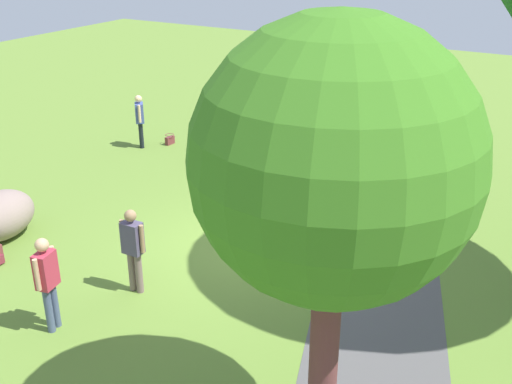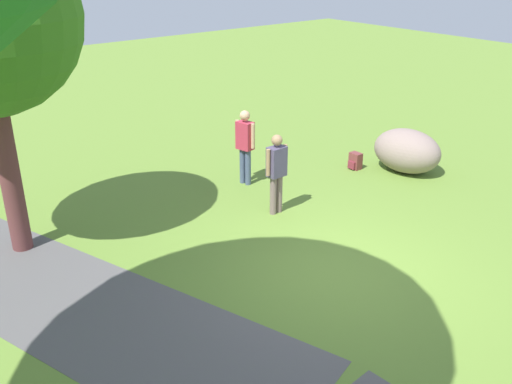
% 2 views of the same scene
% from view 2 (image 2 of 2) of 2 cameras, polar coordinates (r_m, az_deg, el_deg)
% --- Properties ---
extents(ground_plane, '(48.00, 48.00, 0.00)m').
position_cam_2_polar(ground_plane, '(9.67, 8.04, -7.84)').
color(ground_plane, olive).
extents(footpath_segment_mid, '(8.30, 4.58, 0.01)m').
position_cam_2_polar(footpath_segment_mid, '(9.19, -17.39, -10.65)').
color(footpath_segment_mid, '#524F50').
rests_on(footpath_segment_mid, ground).
extents(lawn_boulder, '(1.77, 1.35, 1.02)m').
position_cam_2_polar(lawn_boulder, '(13.91, 14.84, 4.00)').
color(lawn_boulder, gray).
rests_on(lawn_boulder, ground).
extents(man_near_boulder, '(0.25, 0.52, 1.65)m').
position_cam_2_polar(man_near_boulder, '(11.18, 2.07, 2.34)').
color(man_near_boulder, '#755F5C').
rests_on(man_near_boulder, ground).
extents(passerby_on_path, '(0.51, 0.31, 1.70)m').
position_cam_2_polar(passerby_on_path, '(12.58, -1.10, 5.01)').
color(passerby_on_path, '#465272').
rests_on(passerby_on_path, ground).
extents(backpack_by_boulder, '(0.28, 0.26, 0.40)m').
position_cam_2_polar(backpack_by_boulder, '(13.91, 9.87, 3.05)').
color(backpack_by_boulder, brown).
rests_on(backpack_by_boulder, ground).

